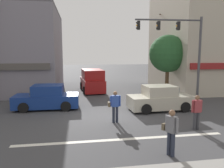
{
  "coord_description": "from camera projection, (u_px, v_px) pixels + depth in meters",
  "views": [
    {
      "loc": [
        -1.84,
        -12.12,
        3.6
      ],
      "look_at": [
        0.43,
        2.0,
        1.6
      ],
      "focal_mm": 35.0,
      "sensor_mm": 36.0,
      "label": 1
    }
  ],
  "objects": [
    {
      "name": "street_tree",
      "position": [
        168.0,
        54.0,
        19.2
      ],
      "size": [
        3.28,
        3.28,
        5.24
      ],
      "color": "#4C3823",
      "rests_on": "ground"
    },
    {
      "name": "traffic_light_mast",
      "position": [
        183.0,
        44.0,
        15.68
      ],
      "size": [
        4.88,
        0.52,
        6.2
      ],
      "color": "#47474C",
      "rests_on": "ground"
    },
    {
      "name": "sedan_crossing_rightbound",
      "position": [
        47.0,
        98.0,
        14.26
      ],
      "size": [
        4.13,
        1.94,
        1.58
      ],
      "color": "navy",
      "rests_on": "ground"
    },
    {
      "name": "utility_pole_far_right",
      "position": [
        165.0,
        48.0,
        22.92
      ],
      "size": [
        1.4,
        0.22,
        7.99
      ],
      "color": "brown",
      "rests_on": "ground"
    },
    {
      "name": "building_right_corner",
      "position": [
        215.0,
        38.0,
        22.43
      ],
      "size": [
        11.04,
        9.69,
        10.36
      ],
      "color": "#B7AD99",
      "rests_on": "ground"
    },
    {
      "name": "van_parked_curbside",
      "position": [
        92.0,
        81.0,
        20.87
      ],
      "size": [
        2.29,
        4.72,
        2.11
      ],
      "color": "maroon",
      "rests_on": "ground"
    },
    {
      "name": "sedan_crossing_leftbound",
      "position": [
        160.0,
        99.0,
        13.98
      ],
      "size": [
        4.17,
        2.01,
        1.58
      ],
      "color": "#B7B29E",
      "rests_on": "ground"
    },
    {
      "name": "lane_marking_stripe",
      "position": [
        123.0,
        139.0,
        9.22
      ],
      "size": [
        9.0,
        0.24,
        0.01
      ],
      "primitive_type": "cube",
      "color": "silver",
      "rests_on": "ground"
    },
    {
      "name": "pedestrian_far_side",
      "position": [
        197.0,
        110.0,
        10.27
      ],
      "size": [
        0.57,
        0.26,
        1.67
      ],
      "color": "#333338",
      "rests_on": "ground"
    },
    {
      "name": "pedestrian_mid_crossing",
      "position": [
        115.0,
        105.0,
        11.36
      ],
      "size": [
        0.67,
        0.31,
        1.67
      ],
      "color": "#232838",
      "rests_on": "ground"
    },
    {
      "name": "pedestrian_foreground_with_bag",
      "position": [
        171.0,
        130.0,
        7.65
      ],
      "size": [
        0.42,
        0.68,
        1.67
      ],
      "color": "#232838",
      "rests_on": "ground"
    },
    {
      "name": "ground_plane",
      "position": [
        110.0,
        116.0,
        12.64
      ],
      "size": [
        120.0,
        120.0,
        0.0
      ],
      "primitive_type": "plane",
      "color": "#3D3D3F"
    }
  ]
}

